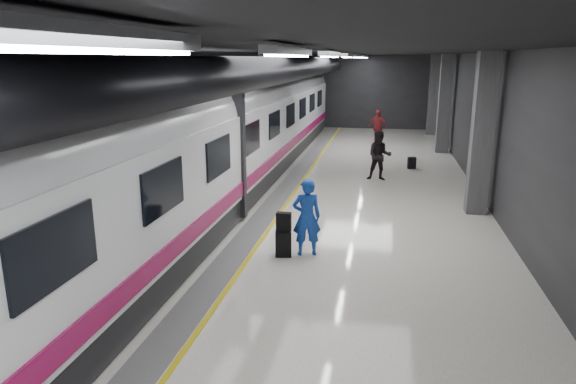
{
  "coord_description": "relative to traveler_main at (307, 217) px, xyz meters",
  "views": [
    {
      "loc": [
        1.89,
        -12.94,
        4.31
      ],
      "look_at": [
        -0.22,
        -1.8,
        1.35
      ],
      "focal_mm": 32.0,
      "sensor_mm": 36.0,
      "label": 1
    }
  ],
  "objects": [
    {
      "name": "platform_hall",
      "position": [
        -0.56,
        3.11,
        2.65
      ],
      "size": [
        10.02,
        40.02,
        4.51
      ],
      "color": "black",
      "rests_on": "ground"
    },
    {
      "name": "traveler_main",
      "position": [
        0.0,
        0.0,
        0.0
      ],
      "size": [
        0.74,
        0.59,
        1.76
      ],
      "primitive_type": "imported",
      "rotation": [
        0.0,
        0.0,
        3.43
      ],
      "color": "blue",
      "rests_on": "ground"
    },
    {
      "name": "traveler_far_b",
      "position": [
        1.25,
        15.83,
        0.01
      ],
      "size": [
        1.13,
        0.76,
        1.79
      ],
      "primitive_type": "imported",
      "rotation": [
        0.0,
        0.0,
        -0.34
      ],
      "color": "maroon",
      "rests_on": "ground"
    },
    {
      "name": "suitcase_main",
      "position": [
        -0.49,
        -0.2,
        -0.59
      ],
      "size": [
        0.39,
        0.29,
        0.58
      ],
      "primitive_type": "cube",
      "rotation": [
        0.0,
        0.0,
        0.18
      ],
      "color": "black",
      "rests_on": "ground"
    },
    {
      "name": "shoulder_bag",
      "position": [
        -0.49,
        -0.16,
        -0.09
      ],
      "size": [
        0.33,
        0.18,
        0.43
      ],
      "primitive_type": "cube",
      "rotation": [
        0.0,
        0.0,
        -0.03
      ],
      "color": "black",
      "rests_on": "suitcase_main"
    },
    {
      "name": "train",
      "position": [
        -3.52,
        2.16,
        1.19
      ],
      "size": [
        3.05,
        38.0,
        4.05
      ],
      "color": "black",
      "rests_on": "ground"
    },
    {
      "name": "traveler_far_a",
      "position": [
        1.47,
        7.75,
        0.01
      ],
      "size": [
        0.88,
        0.7,
        1.79
      ],
      "primitive_type": "imported",
      "rotation": [
        0.0,
        0.0,
        0.02
      ],
      "color": "black",
      "rests_on": "ground"
    },
    {
      "name": "ground",
      "position": [
        -0.27,
        2.16,
        -0.88
      ],
      "size": [
        40.0,
        40.0,
        0.0
      ],
      "primitive_type": "plane",
      "color": "silver",
      "rests_on": "ground"
    },
    {
      "name": "suitcase_far",
      "position": [
        2.75,
        10.02,
        -0.65
      ],
      "size": [
        0.35,
        0.26,
        0.47
      ],
      "primitive_type": "cube",
      "rotation": [
        0.0,
        0.0,
        0.18
      ],
      "color": "black",
      "rests_on": "ground"
    }
  ]
}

